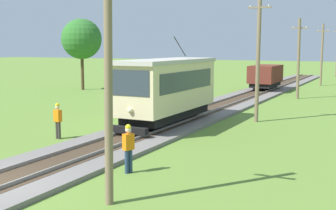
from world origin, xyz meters
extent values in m
cube|color=gray|center=(0.72, 0.00, 0.25)|extent=(0.07, 120.00, 0.14)
cube|color=beige|center=(0.00, 12.70, 2.30)|extent=(2.50, 8.00, 2.60)
cube|color=#B2ADA3|center=(0.00, 12.70, 3.71)|extent=(2.60, 8.32, 0.22)
cube|color=black|center=(0.00, 12.70, 0.72)|extent=(2.10, 7.04, 0.44)
cube|color=#2D3842|center=(0.00, 8.68, 2.77)|extent=(2.10, 0.03, 1.25)
cube|color=#2D3842|center=(1.26, 12.70, 2.66)|extent=(0.02, 6.72, 1.04)
sphere|color=#F4EAB2|center=(0.00, 8.64, 1.45)|extent=(0.28, 0.28, 0.28)
cylinder|color=black|center=(0.00, 14.30, 4.52)|extent=(0.05, 1.67, 1.19)
cube|color=black|center=(0.00, 8.50, 0.50)|extent=(2.00, 0.36, 0.32)
cylinder|color=black|center=(0.00, 10.46, 0.72)|extent=(1.54, 0.80, 0.80)
cylinder|color=black|center=(0.00, 14.94, 0.72)|extent=(1.54, 0.80, 0.80)
cube|color=maroon|center=(0.00, 34.70, 1.78)|extent=(2.40, 5.20, 1.70)
cube|color=black|center=(0.00, 34.70, 0.70)|extent=(2.02, 4.78, 0.38)
cylinder|color=black|center=(0.00, 33.14, 0.70)|extent=(1.54, 0.76, 0.76)
cylinder|color=black|center=(0.00, 36.26, 0.70)|extent=(1.54, 0.76, 0.76)
cylinder|color=#7A664C|center=(4.10, 0.84, 3.73)|extent=(0.24, 0.37, 7.46)
cylinder|color=#7A664C|center=(4.10, 16.52, 3.86)|extent=(0.24, 0.37, 7.72)
cube|color=#7A664C|center=(4.10, 16.52, 6.79)|extent=(1.40, 0.10, 0.10)
cylinder|color=silver|center=(3.55, 16.52, 6.89)|extent=(0.08, 0.08, 0.10)
cylinder|color=silver|center=(4.65, 16.52, 6.89)|extent=(0.08, 0.08, 0.10)
cylinder|color=#7A664C|center=(4.10, 29.55, 3.44)|extent=(0.24, 0.53, 6.89)
cube|color=#7A664C|center=(4.10, 29.55, 6.06)|extent=(1.40, 0.10, 0.10)
cylinder|color=silver|center=(3.55, 29.55, 6.16)|extent=(0.08, 0.08, 0.10)
cylinder|color=silver|center=(4.65, 29.55, 6.16)|extent=(0.08, 0.08, 0.10)
cylinder|color=#7A664C|center=(4.10, 43.96, 3.54)|extent=(0.24, 0.39, 7.08)
cube|color=#7A664C|center=(4.10, 43.96, 6.22)|extent=(1.40, 0.10, 0.10)
cylinder|color=silver|center=(3.55, 43.96, 6.32)|extent=(0.08, 0.08, 0.10)
cylinder|color=silver|center=(4.65, 43.96, 6.32)|extent=(0.08, 0.08, 0.10)
cylinder|color=silver|center=(3.55, 59.93, 6.73)|extent=(0.08, 0.08, 0.10)
cylinder|color=navy|center=(2.91, 3.65, 0.43)|extent=(0.15, 0.15, 0.86)
cylinder|color=navy|center=(2.97, 3.79, 0.43)|extent=(0.15, 0.15, 0.86)
cube|color=orange|center=(2.94, 3.72, 1.15)|extent=(0.36, 0.44, 0.58)
sphere|color=beige|center=(2.94, 3.72, 1.58)|extent=(0.22, 0.22, 0.22)
sphere|color=yellow|center=(2.94, 3.72, 1.68)|extent=(0.21, 0.21, 0.21)
cylinder|color=#38332D|center=(-3.21, 7.20, 0.43)|extent=(0.15, 0.15, 0.86)
cylinder|color=#38332D|center=(-3.37, 7.23, 0.43)|extent=(0.15, 0.15, 0.86)
cube|color=orange|center=(-3.29, 7.22, 1.15)|extent=(0.42, 0.30, 0.58)
sphere|color=beige|center=(-3.29, 7.22, 1.58)|extent=(0.22, 0.22, 0.22)
sphere|color=yellow|center=(-3.29, 7.22, 1.68)|extent=(0.21, 0.21, 0.21)
cylinder|color=#4C3823|center=(-17.52, 27.69, 1.86)|extent=(0.32, 0.32, 3.72)
sphere|color=#2D6B28|center=(-17.52, 27.69, 5.28)|extent=(4.16, 4.16, 4.16)
camera|label=1|loc=(11.13, -9.43, 4.54)|focal=47.14mm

